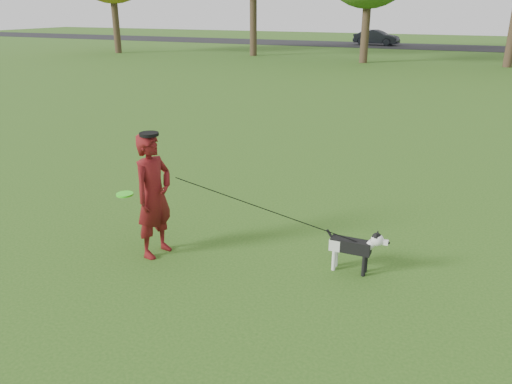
% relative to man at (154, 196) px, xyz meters
% --- Properties ---
extents(ground, '(120.00, 120.00, 0.00)m').
position_rel_man_xyz_m(ground, '(1.28, 0.59, -0.87)').
color(ground, '#285116').
rests_on(ground, ground).
extents(road, '(120.00, 7.00, 0.02)m').
position_rel_man_xyz_m(road, '(1.28, 40.59, -0.86)').
color(road, black).
rests_on(road, ground).
extents(man, '(0.50, 0.69, 1.74)m').
position_rel_man_xyz_m(man, '(0.00, 0.00, 0.00)').
color(man, '#5D0D14').
rests_on(man, ground).
extents(dog, '(0.83, 0.17, 0.63)m').
position_rel_man_xyz_m(dog, '(2.67, 0.58, -0.48)').
color(dog, black).
rests_on(dog, ground).
extents(car_mid, '(4.01, 1.83, 1.27)m').
position_rel_man_xyz_m(car_mid, '(-4.72, 40.59, -0.21)').
color(car_mid, black).
rests_on(car_mid, road).
extents(man_held_items, '(3.28, 0.83, 1.33)m').
position_rel_man_xyz_m(man_held_items, '(1.59, 0.26, -0.05)').
color(man_held_items, '#3AFA1F').
rests_on(man_held_items, ground).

